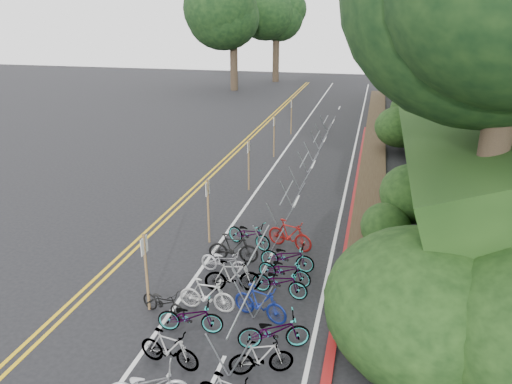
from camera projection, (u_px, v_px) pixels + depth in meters
ground at (134, 313)px, 14.40m from camera, size 120.00×120.00×0.00m
road_markings at (245, 196)px, 23.48m from camera, size 7.47×80.00×0.01m
red_curb at (356, 190)px, 24.08m from camera, size 0.25×28.00×0.10m
embankment at (497, 117)px, 28.04m from camera, size 14.30×48.14×9.11m
bike_rack_front at (242, 318)px, 12.78m from camera, size 1.13×2.66×1.14m
bike_racks_rest at (304, 165)px, 25.32m from camera, size 1.14×23.00×1.17m
signpost_near at (146, 267)px, 14.13m from camera, size 0.08×0.40×2.42m
signposts_rest at (263, 146)px, 26.56m from camera, size 0.08×18.40×2.50m
bike_front at (164, 302)px, 14.20m from camera, size 1.04×1.69×0.84m
bike_valet at (244, 288)px, 14.79m from camera, size 3.46×10.25×1.10m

